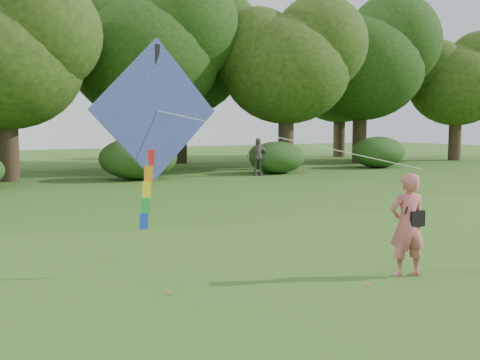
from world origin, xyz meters
TOP-DOWN VIEW (x-y plane):
  - ground at (0.00, 0.00)m, footprint 100.00×100.00m
  - man_kite_flyer at (0.65, -0.07)m, footprint 0.71×0.57m
  - bystander_right at (8.55, 16.90)m, footprint 1.13×0.84m
  - crossbody_bag at (0.76, -0.10)m, footprint 0.43×0.20m
  - flying_kite at (-2.78, 2.16)m, footprint 4.84×2.44m
  - tree_line at (1.67, 22.88)m, footprint 54.70×15.30m
  - shrub_band at (-0.72, 17.60)m, footprint 39.15×3.22m
  - fallen_leaves at (0.21, 2.24)m, footprint 10.95×14.84m

SIDE VIEW (x-z plane):
  - ground at x=0.00m, z-range 0.00..0.00m
  - fallen_leaves at x=0.21m, z-range 0.00..0.01m
  - man_kite_flyer at x=0.65m, z-range 0.00..1.69m
  - shrub_band at x=-0.72m, z-range -0.08..1.79m
  - bystander_right at x=8.55m, z-range 0.00..1.78m
  - crossbody_bag at x=0.76m, z-range 0.61..1.30m
  - flying_kite at x=-2.78m, z-range 1.10..4.19m
  - tree_line at x=1.67m, z-range 0.86..10.35m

